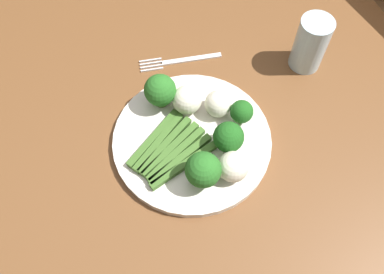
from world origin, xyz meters
TOP-DOWN VIEW (x-y plane):
  - ground_plane at (0.00, 0.00)m, footprint 6.00×6.00m
  - dining_table at (0.00, 0.00)m, footprint 1.21×0.96m
  - chair at (0.20, -0.62)m, footprint 0.47×0.47m
  - plate at (-0.08, 0.01)m, footprint 0.28×0.28m
  - asparagus_bundle at (-0.09, 0.06)m, footprint 0.14×0.16m
  - broccoli_outer_edge at (-0.12, -0.04)m, footprint 0.05×0.05m
  - broccoli_near_center at (0.01, 0.04)m, footprint 0.06×0.06m
  - broccoli_back at (-0.16, 0.02)m, footprint 0.06×0.06m
  - broccoli_back_right at (-0.07, -0.08)m, footprint 0.04×0.04m
  - cauliflower_left at (-0.04, -0.05)m, footprint 0.05×0.05m
  - cauliflower_front_left at (-0.02, -0.00)m, footprint 0.05×0.05m
  - cauliflower_right at (-0.16, -0.03)m, footprint 0.05×0.05m
  - fork at (0.10, -0.02)m, footprint 0.04×0.17m
  - water_glass at (0.02, -0.26)m, footprint 0.06×0.06m

SIDE VIEW (x-z plane):
  - ground_plane at x=0.00m, z-range -0.02..0.00m
  - chair at x=0.20m, z-range 0.07..0.94m
  - dining_table at x=0.00m, z-range 0.26..0.98m
  - fork at x=0.10m, z-range 0.72..0.73m
  - plate at x=-0.08m, z-range 0.72..0.74m
  - asparagus_bundle at x=-0.09m, z-range 0.74..0.75m
  - cauliflower_left at x=-0.04m, z-range 0.74..0.78m
  - cauliflower_right at x=-0.16m, z-range 0.74..0.79m
  - cauliflower_front_left at x=-0.02m, z-range 0.74..0.79m
  - broccoli_back_right at x=-0.07m, z-range 0.74..0.79m
  - broccoli_outer_edge at x=-0.12m, z-range 0.74..0.81m
  - broccoli_near_center at x=0.01m, z-range 0.74..0.81m
  - water_glass at x=0.02m, z-range 0.72..0.83m
  - broccoli_back at x=-0.16m, z-range 0.74..0.81m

